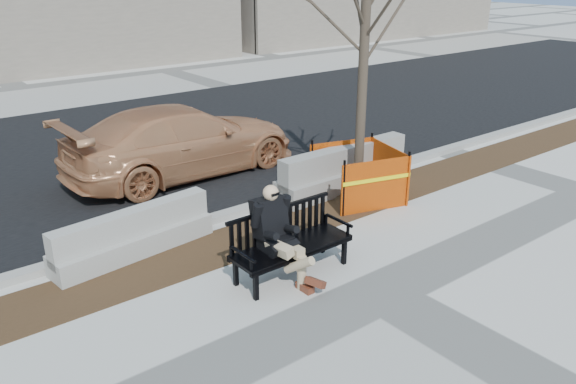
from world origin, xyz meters
The scene contains 10 objects.
ground centered at (0.00, 0.00, 0.00)m, with size 120.00×120.00×0.00m, color beige.
mulch_strip centered at (0.00, 2.60, 0.00)m, with size 40.00×1.20×0.02m, color #47301C.
asphalt_street centered at (0.00, 8.80, 0.00)m, with size 60.00×10.40×0.01m, color black.
curb centered at (0.00, 3.55, 0.06)m, with size 60.00×0.25×0.12m, color #9E9B93.
bench centered at (-0.66, 1.18, 0.00)m, with size 1.93×0.69×1.03m, color black, non-canonical shape.
seated_man centered at (-0.92, 1.23, 0.00)m, with size 0.62×1.04×1.45m, color black, non-canonical shape.
tree_fence centered at (2.26, 2.74, 0.00)m, with size 2.20×2.20×5.49m, color #DA4E07, non-canonical shape.
sedan centered at (0.28, 6.20, 0.00)m, with size 2.13×5.25×1.52m, color tan.
jersey_barrier_left centered at (-2.24, 3.25, 0.00)m, with size 2.71×0.54×0.78m, color #A4A199, non-canonical shape.
jersey_barrier_right centered at (2.43, 3.30, 0.00)m, with size 3.23×0.65×0.93m, color gray, non-canonical shape.
Camera 1 is at (-5.46, -4.83, 4.37)m, focal length 36.17 mm.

